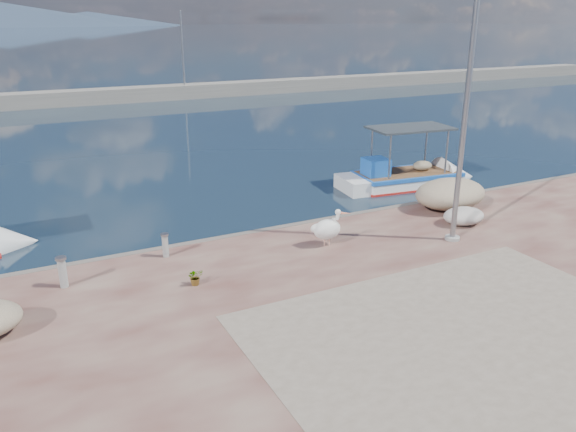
# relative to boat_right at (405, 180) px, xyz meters

# --- Properties ---
(ground) EXTENTS (1400.00, 1400.00, 0.00)m
(ground) POSITION_rel_boat_right_xyz_m (-7.97, -8.31, -0.23)
(ground) COLOR #162635
(ground) RESTS_ON ground
(quay_patch) EXTENTS (9.00, 7.00, 0.01)m
(quay_patch) POSITION_rel_boat_right_xyz_m (-6.97, -11.31, 0.27)
(quay_patch) COLOR gray
(quay_patch) RESTS_ON quay
(breakwater) EXTENTS (120.00, 2.20, 7.50)m
(breakwater) POSITION_rel_boat_right_xyz_m (-7.97, 31.69, 0.37)
(breakwater) COLOR gray
(breakwater) RESTS_ON ground
(boat_right) EXTENTS (6.36, 2.73, 2.96)m
(boat_right) POSITION_rel_boat_right_xyz_m (0.00, 0.00, 0.00)
(boat_right) COLOR white
(boat_right) RESTS_ON ground
(pelican) EXTENTS (1.17, 0.81, 1.12)m
(pelican) POSITION_rel_boat_right_xyz_m (-7.08, -5.33, 0.79)
(pelican) COLOR tan
(pelican) RESTS_ON quay
(lamp_post) EXTENTS (0.44, 0.96, 7.00)m
(lamp_post) POSITION_rel_boat_right_xyz_m (-3.48, -6.62, 3.57)
(lamp_post) COLOR gray
(lamp_post) RESTS_ON quay
(bollard_near) EXTENTS (0.23, 0.23, 0.69)m
(bollard_near) POSITION_rel_boat_right_xyz_m (-11.54, -3.99, 0.64)
(bollard_near) COLOR gray
(bollard_near) RESTS_ON quay
(bollard_far) EXTENTS (0.26, 0.26, 0.80)m
(bollard_far) POSITION_rel_boat_right_xyz_m (-14.31, -4.69, 0.70)
(bollard_far) COLOR gray
(bollard_far) RESTS_ON quay
(potted_plant) EXTENTS (0.39, 0.34, 0.43)m
(potted_plant) POSITION_rel_boat_right_xyz_m (-11.35, -6.05, 0.48)
(potted_plant) COLOR #33722D
(potted_plant) RESTS_ON quay
(net_pile_c) EXTENTS (2.68, 1.91, 1.05)m
(net_pile_c) POSITION_rel_boat_right_xyz_m (-1.50, -4.31, 0.79)
(net_pile_c) COLOR #C5AF92
(net_pile_c) RESTS_ON quay
(net_pile_d) EXTENTS (1.43, 1.07, 0.54)m
(net_pile_d) POSITION_rel_boat_right_xyz_m (-2.20, -5.75, 0.54)
(net_pile_d) COLOR beige
(net_pile_d) RESTS_ON quay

